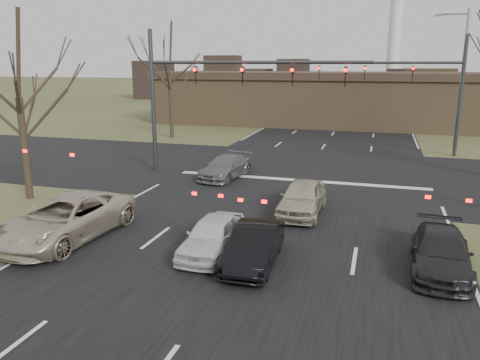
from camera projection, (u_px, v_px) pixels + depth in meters
The scene contains 15 objects.
ground at pixel (220, 288), 13.14m from camera, with size 360.00×360.00×0.00m, color #3F4323.
road_main at pixel (353, 106), 68.90m from camera, with size 14.00×300.00×0.02m, color black.
road_cross at pixel (305, 172), 27.07m from camera, with size 200.00×14.00×0.02m, color black.
building at pixel (361, 99), 47.25m from camera, with size 42.40×10.40×5.30m.
mast_arm_near at pixel (206, 84), 25.45m from camera, with size 12.12×0.24×8.00m.
mast_arm_far at pixel (417, 81), 31.57m from camera, with size 11.12×0.24×8.00m.
streetlight_right_far at pixel (460, 71), 34.28m from camera, with size 2.34×0.25×10.00m.
tree_left_near at pixel (14, 53), 20.33m from camera, with size 5.10×5.10×8.50m.
tree_left_far at pixel (169, 48), 38.22m from camera, with size 5.70×5.70×9.50m.
car_silver_suv at pixel (66, 218), 16.65m from camera, with size 2.59×5.61×1.56m, color beige.
car_white_sedan at pixel (213, 236), 15.40m from camera, with size 1.49×3.70×1.26m, color silver.
car_black_hatch at pixel (255, 245), 14.58m from camera, with size 1.32×3.78×1.25m, color black.
car_charcoal_sedan at pixel (441, 252), 14.11m from camera, with size 1.68×4.12×1.20m, color black.
car_grey_ahead at pixel (226, 167), 25.72m from camera, with size 1.73×4.25×1.23m, color slate.
car_silver_ahead at pixel (302, 198), 19.51m from camera, with size 1.67×4.14×1.41m, color beige.
Camera 1 is at (3.98, -11.34, 6.14)m, focal length 35.00 mm.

